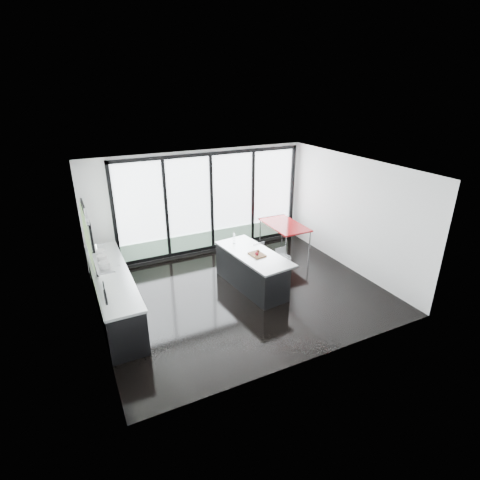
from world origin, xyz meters
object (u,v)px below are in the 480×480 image
island (251,270)px  bar_stool_far (262,265)px  bar_stool_near (283,269)px  red_table (284,238)px

island → bar_stool_far: (0.44, 0.26, -0.09)m
island → bar_stool_near: size_ratio=3.42×
island → bar_stool_far: island is taller
red_table → bar_stool_far: bearing=-139.7°
island → bar_stool_near: (0.81, -0.10, -0.11)m
island → red_table: island is taller
bar_stool_near → red_table: 1.74m
bar_stool_far → red_table: size_ratio=0.45×
bar_stool_near → island: bearing=167.4°
island → bar_stool_far: bearing=30.2°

